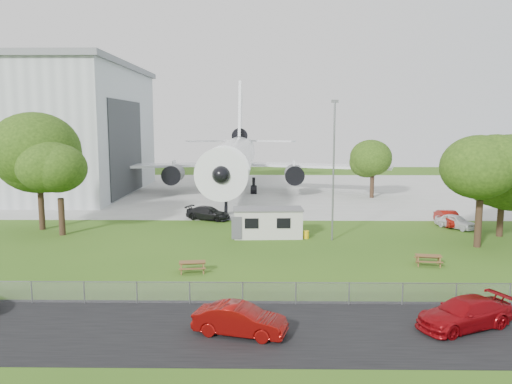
{
  "coord_description": "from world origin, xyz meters",
  "views": [
    {
      "loc": [
        2.13,
        -36.58,
        10.18
      ],
      "look_at": [
        1.51,
        8.0,
        4.0
      ],
      "focal_mm": 35.0,
      "sensor_mm": 36.0,
      "label": 1
    }
  ],
  "objects_px": {
    "site_cabin": "(268,223)",
    "picnic_east": "(428,265)",
    "car_centre_sedan": "(240,320)",
    "picnic_west": "(192,272)",
    "airliner": "(235,157)"
  },
  "relations": [
    {
      "from": "site_cabin",
      "to": "car_centre_sedan",
      "type": "bearing_deg",
      "value": -94.25
    },
    {
      "from": "airliner",
      "to": "site_cabin",
      "type": "relative_size",
      "value": 7.01
    },
    {
      "from": "site_cabin",
      "to": "car_centre_sedan",
      "type": "xyz_separation_m",
      "value": [
        -1.56,
        -21.02,
        -0.57
      ]
    },
    {
      "from": "site_cabin",
      "to": "picnic_east",
      "type": "relative_size",
      "value": 3.78
    },
    {
      "from": "picnic_west",
      "to": "car_centre_sedan",
      "type": "bearing_deg",
      "value": -77.9
    },
    {
      "from": "site_cabin",
      "to": "airliner",
      "type": "bearing_deg",
      "value": 99.19
    },
    {
      "from": "picnic_east",
      "to": "site_cabin",
      "type": "bearing_deg",
      "value": 150.52
    },
    {
      "from": "airliner",
      "to": "picnic_west",
      "type": "bearing_deg",
      "value": -91.03
    },
    {
      "from": "car_centre_sedan",
      "to": "site_cabin",
      "type": "bearing_deg",
      "value": 10.74
    },
    {
      "from": "picnic_west",
      "to": "car_centre_sedan",
      "type": "distance_m",
      "value": 10.87
    },
    {
      "from": "site_cabin",
      "to": "picnic_east",
      "type": "xyz_separation_m",
      "value": [
        11.46,
        -8.94,
        -1.31
      ]
    },
    {
      "from": "airliner",
      "to": "picnic_east",
      "type": "height_order",
      "value": "airliner"
    },
    {
      "from": "site_cabin",
      "to": "car_centre_sedan",
      "type": "distance_m",
      "value": 21.08
    },
    {
      "from": "airliner",
      "to": "picnic_west",
      "type": "xyz_separation_m",
      "value": [
        -0.71,
        -39.29,
        -5.27
      ]
    },
    {
      "from": "site_cabin",
      "to": "car_centre_sedan",
      "type": "relative_size",
      "value": 1.51
    }
  ]
}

